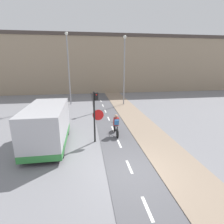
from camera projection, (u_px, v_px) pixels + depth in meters
name	position (u px, v px, depth m)	size (l,w,h in m)	color
ground_plane	(132.00, 173.00, 7.84)	(120.00, 120.00, 0.00)	gray
bike_lane	(132.00, 173.00, 7.84)	(2.27, 60.00, 0.02)	#56565B
sidewalk_strip	(180.00, 168.00, 8.17)	(2.40, 60.00, 0.05)	gray
building_row_background	(96.00, 64.00, 29.47)	(60.00, 5.20, 9.15)	gray
traffic_light_pole	(96.00, 112.00, 10.49)	(0.67, 0.25, 3.16)	black
street_lamp_far	(68.00, 63.00, 19.71)	(0.36, 0.36, 8.01)	gray
street_lamp_sidewalk	(124.00, 65.00, 19.48)	(0.36, 0.36, 7.64)	gray
cyclist_near	(116.00, 125.00, 11.85)	(0.46, 1.75, 1.46)	black
van	(47.00, 127.00, 10.15)	(2.08, 4.58, 2.43)	#B7B7BC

